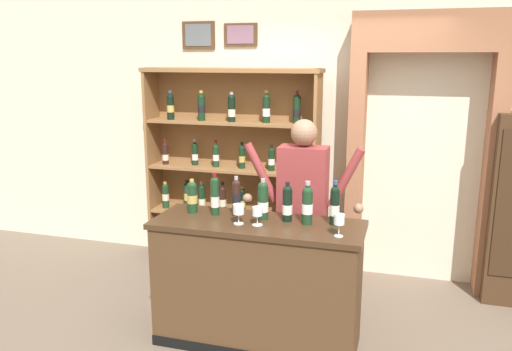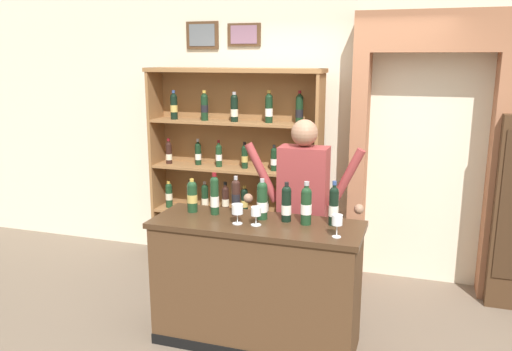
# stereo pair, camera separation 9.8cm
# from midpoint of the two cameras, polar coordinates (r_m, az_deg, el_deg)

# --- Properties ---
(ground_plane) EXTENTS (14.00, 14.00, 0.02)m
(ground_plane) POSITION_cam_midpoint_polar(r_m,az_deg,el_deg) (4.20, 1.92, -18.10)
(ground_plane) COLOR #6B5B4C
(back_wall) EXTENTS (12.00, 0.19, 3.57)m
(back_wall) POSITION_cam_midpoint_polar(r_m,az_deg,el_deg) (5.24, 7.22, 8.83)
(back_wall) COLOR beige
(back_wall) RESTS_ON ground
(wine_shelf) EXTENTS (1.77, 0.34, 2.05)m
(wine_shelf) POSITION_cam_midpoint_polar(r_m,az_deg,el_deg) (5.19, -1.72, 0.82)
(wine_shelf) COLOR olive
(wine_shelf) RESTS_ON ground
(archway_doorway) EXTENTS (1.36, 0.45, 2.55)m
(archway_doorway) POSITION_cam_midpoint_polar(r_m,az_deg,el_deg) (5.05, 18.94, 4.52)
(archway_doorway) COLOR #9E6647
(archway_doorway) RESTS_ON ground
(tasting_counter) EXTENTS (1.56, 0.58, 0.97)m
(tasting_counter) POSITION_cam_midpoint_polar(r_m,az_deg,el_deg) (3.98, 0.76, -11.82)
(tasting_counter) COLOR #4C331E
(tasting_counter) RESTS_ON ground
(shopkeeper) EXTENTS (1.00, 0.22, 1.68)m
(shopkeeper) POSITION_cam_midpoint_polar(r_m,az_deg,el_deg) (4.22, 5.88, -2.54)
(shopkeeper) COLOR #2D3347
(shopkeeper) RESTS_ON ground
(tasting_bottle_chianti) EXTENTS (0.08, 0.08, 0.27)m
(tasting_bottle_chianti) POSITION_cam_midpoint_polar(r_m,az_deg,el_deg) (4.04, -6.37, -2.23)
(tasting_bottle_chianti) COLOR #19381E
(tasting_bottle_chianti) RESTS_ON tasting_counter
(tasting_bottle_grappa) EXTENTS (0.07, 0.07, 0.33)m
(tasting_bottle_grappa) POSITION_cam_midpoint_polar(r_m,az_deg,el_deg) (3.96, -3.88, -2.18)
(tasting_bottle_grappa) COLOR #19381E
(tasting_bottle_grappa) RESTS_ON tasting_counter
(tasting_bottle_rosso) EXTENTS (0.07, 0.07, 0.31)m
(tasting_bottle_rosso) POSITION_cam_midpoint_polar(r_m,az_deg,el_deg) (3.93, -1.52, -2.33)
(tasting_bottle_rosso) COLOR black
(tasting_bottle_rosso) RESTS_ON tasting_counter
(tasting_bottle_super_tuscan) EXTENTS (0.08, 0.08, 0.31)m
(tasting_bottle_super_tuscan) POSITION_cam_midpoint_polar(r_m,az_deg,el_deg) (3.84, 1.42, -2.75)
(tasting_bottle_super_tuscan) COLOR #19381E
(tasting_bottle_super_tuscan) RESTS_ON tasting_counter
(tasting_bottle_vin_santo) EXTENTS (0.07, 0.07, 0.30)m
(tasting_bottle_vin_santo) POSITION_cam_midpoint_polar(r_m,az_deg,el_deg) (3.80, 4.12, -3.09)
(tasting_bottle_vin_santo) COLOR black
(tasting_bottle_vin_santo) RESTS_ON tasting_counter
(tasting_bottle_bianco) EXTENTS (0.08, 0.08, 0.32)m
(tasting_bottle_bianco) POSITION_cam_midpoint_polar(r_m,az_deg,el_deg) (3.74, 6.32, -3.22)
(tasting_bottle_bianco) COLOR #19381E
(tasting_bottle_bianco) RESTS_ON tasting_counter
(tasting_bottle_brunello) EXTENTS (0.07, 0.07, 0.33)m
(tasting_bottle_brunello) POSITION_cam_midpoint_polar(r_m,az_deg,el_deg) (3.75, 9.32, -3.27)
(tasting_bottle_brunello) COLOR black
(tasting_bottle_brunello) RESTS_ON tasting_counter
(wine_glass_center) EXTENTS (0.07, 0.07, 0.16)m
(wine_glass_center) POSITION_cam_midpoint_polar(r_m,az_deg,el_deg) (3.52, 9.75, -4.96)
(wine_glass_center) COLOR silver
(wine_glass_center) RESTS_ON tasting_counter
(wine_glass_right) EXTENTS (0.08, 0.08, 0.14)m
(wine_glass_right) POSITION_cam_midpoint_polar(r_m,az_deg,el_deg) (3.71, 0.76, -4.09)
(wine_glass_right) COLOR silver
(wine_glass_right) RESTS_ON tasting_counter
(wine_glass_spare) EXTENTS (0.08, 0.08, 0.15)m
(wine_glass_spare) POSITION_cam_midpoint_polar(r_m,az_deg,el_deg) (3.74, -1.32, -3.81)
(wine_glass_spare) COLOR silver
(wine_glass_spare) RESTS_ON tasting_counter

